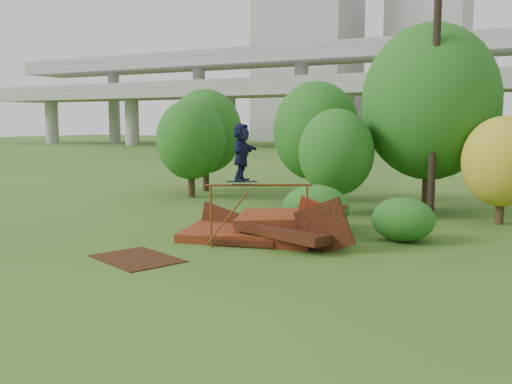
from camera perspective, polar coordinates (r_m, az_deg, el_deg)
The scene contains 18 objects.
ground at distance 14.70m, azimuth -0.88°, elevation -7.22°, with size 240.00×240.00×0.00m, color #2D5116.
scrap_pile at distance 17.51m, azimuth 0.90°, elevation -3.83°, with size 5.80×3.27×1.85m.
grind_rail at distance 16.39m, azimuth 0.33°, elevation -0.92°, with size 2.68×1.62×1.85m.
skateboard at distance 16.30m, azimuth -1.44°, elevation 1.05°, with size 0.88×0.65×0.09m.
skater at distance 16.24m, azimuth -1.45°, elevation 4.00°, with size 1.52×0.49×1.64m, color #131737.
flat_plate at distance 15.54m, azimuth -11.82°, elevation -6.54°, with size 2.34×1.67×0.03m, color #331A0B.
tree_0 at distance 27.68m, azimuth -6.53°, elevation 5.23°, with size 3.35×3.35×4.73m.
tree_1 at distance 26.30m, azimuth 6.04°, elevation 6.06°, with size 3.94×3.94×5.48m.
tree_2 at distance 22.46m, azimuth 8.02°, elevation 3.94°, with size 2.94×2.94×4.14m.
tree_3 at distance 24.18m, azimuth 17.03°, elevation 8.58°, with size 5.44×5.44×7.55m.
tree_4 at distance 21.92m, azimuth 23.40°, elevation 2.80°, with size 2.78×2.78×3.84m.
tree_6 at distance 30.15m, azimuth -5.09°, elevation 6.05°, with size 3.83×3.83×5.35m.
shrub_left at distance 19.05m, azimuth 5.98°, elevation -1.60°, with size 2.25×2.08×1.56m, color #184E14.
shrub_right at distance 17.91m, azimuth 14.50°, elevation -2.67°, with size 1.91×1.75×1.35m, color #184E14.
utility_pole at distance 22.20m, azimuth 17.46°, elevation 10.11°, with size 1.40×0.28×9.74m.
freeway_overpass at distance 76.03m, azimuth 23.01°, elevation 11.47°, with size 160.00×15.00×13.70m.
building_left at distance 117.31m, azimuth 5.27°, elevation 13.72°, with size 18.00×16.00×35.00m, color #9E9E99.
building_right at distance 117.22m, azimuth 16.81°, elevation 11.74°, with size 14.00×14.00×28.00m, color #9E9E99.
Camera 1 is at (6.85, -12.50, 3.59)m, focal length 40.00 mm.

